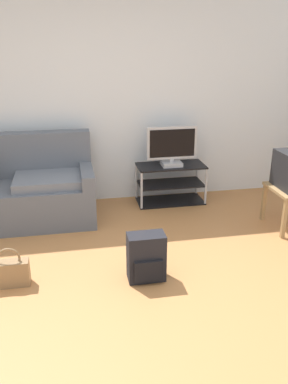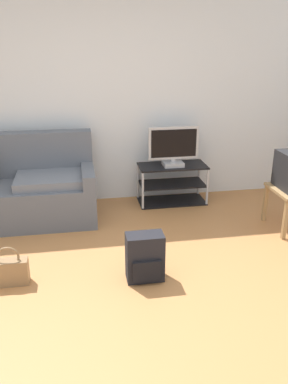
{
  "view_description": "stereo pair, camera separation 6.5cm",
  "coord_description": "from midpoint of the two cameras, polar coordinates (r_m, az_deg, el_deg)",
  "views": [
    {
      "loc": [
        -0.34,
        -2.61,
        2.0
      ],
      "look_at": [
        0.36,
        1.1,
        0.56
      ],
      "focal_mm": 38.02,
      "sensor_mm": 36.0,
      "label": 1
    },
    {
      "loc": [
        -0.28,
        -2.62,
        2.0
      ],
      "look_at": [
        0.36,
        1.1,
        0.56
      ],
      "focal_mm": 38.02,
      "sensor_mm": 36.0,
      "label": 2
    }
  ],
  "objects": [
    {
      "name": "handbag",
      "position": [
        3.72,
        -18.75,
        -10.63
      ],
      "size": [
        0.32,
        0.12,
        0.36
      ],
      "rotation": [
        0.0,
        0.0,
        0.38
      ],
      "color": "olive",
      "rests_on": "ground_plane"
    },
    {
      "name": "flat_tv",
      "position": [
        5.05,
        3.55,
        6.36
      ],
      "size": [
        0.63,
        0.22,
        0.49
      ],
      "color": "#B2B2B7",
      "rests_on": "tv_stand"
    },
    {
      "name": "wall_back",
      "position": [
        5.11,
        -7.39,
        13.41
      ],
      "size": [
        9.0,
        0.1,
        2.7
      ],
      "primitive_type": "cube",
      "color": "silver",
      "rests_on": "ground_plane"
    },
    {
      "name": "backpack",
      "position": [
        3.57,
        -0.21,
        -9.18
      ],
      "size": [
        0.32,
        0.26,
        0.43
      ],
      "rotation": [
        0.0,
        0.0,
        -0.26
      ],
      "color": "black",
      "rests_on": "ground_plane"
    },
    {
      "name": "tv_stand",
      "position": [
        5.21,
        3.37,
        1.19
      ],
      "size": [
        0.85,
        0.41,
        0.5
      ],
      "color": "black",
      "rests_on": "ground_plane"
    },
    {
      "name": "ground_plane",
      "position": [
        3.31,
        -3.29,
        -16.56
      ],
      "size": [
        9.0,
        9.8,
        0.02
      ],
      "primitive_type": "cube",
      "color": "#B27542"
    },
    {
      "name": "couch",
      "position": [
        4.9,
        -19.65,
        0.03
      ],
      "size": [
        2.06,
        0.82,
        0.97
      ],
      "color": "#565B66",
      "rests_on": "ground_plane"
    }
  ]
}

